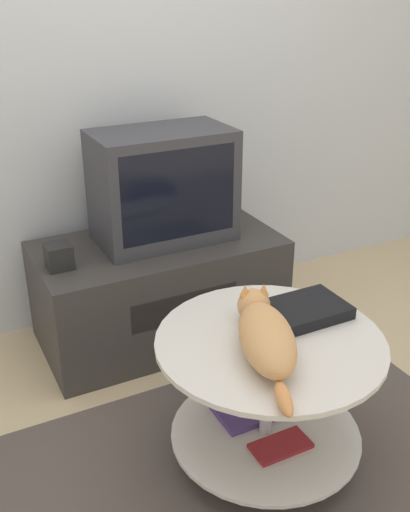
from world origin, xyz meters
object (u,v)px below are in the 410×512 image
(cat, at_px, (265,334))
(speaker, at_px, (59,256))
(tv, at_px, (163,186))
(dvd_box, at_px, (305,310))

(cat, bearing_deg, speaker, 43.93)
(tv, distance_m, cat, 1.05)
(speaker, height_order, dvd_box, speaker)
(speaker, distance_m, cat, 1.03)
(dvd_box, bearing_deg, tv, 98.39)
(tv, xyz_separation_m, cat, (-0.11, -1.03, -0.15))
(speaker, bearing_deg, dvd_box, -51.93)
(tv, bearing_deg, speaker, -170.29)
(tv, relative_size, cat, 1.07)
(dvd_box, distance_m, cat, 0.28)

